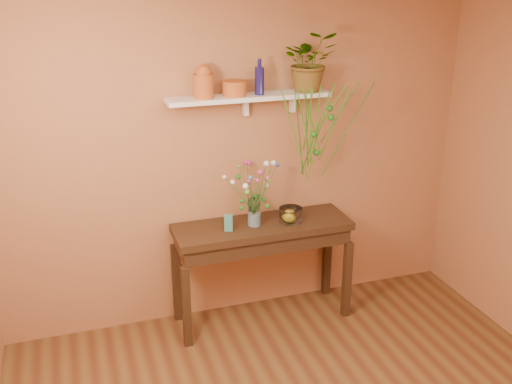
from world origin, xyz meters
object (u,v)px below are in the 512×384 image
Objects in this scene: sideboard at (262,238)px; glass_vase at (254,214)px; blue_bottle at (259,80)px; bouquet at (254,183)px; terracotta_jug at (203,82)px; spider_plant at (310,61)px; glass_bowl at (291,215)px.

sideboard is 0.24m from glass_vase.
blue_bottle is 1.24× the size of glass_vase.
glass_vase is 0.27m from bouquet.
glass_vase is at bearing -173.20° from sideboard.
glass_vase is (0.36, -0.11, -1.07)m from terracotta_jug.
terracotta_jug is at bearing -179.00° from spider_plant.
spider_plant is at bearing 14.35° from glass_vase.
terracotta_jug is 0.44m from blue_bottle.
glass_bowl is at bearing -4.26° from bouquet.
bouquet is (-0.50, -0.12, -0.92)m from spider_plant.
glass_vase is (-0.08, -0.11, -1.07)m from blue_bottle.
spider_plant reaches higher than bouquet.
terracotta_jug reaches higher than sideboard.
sideboard is at bearing -13.66° from terracotta_jug.
terracotta_jug is 1.30× the size of glass_bowl.
spider_plant reaches higher than terracotta_jug.
glass_bowl is at bearing -6.52° from sideboard.
bouquet is 2.69× the size of glass_bowl.
glass_vase is at bearing -165.65° from spider_plant.
blue_bottle reaches higher than terracotta_jug.
bouquet is at bearing -176.50° from sideboard.
glass_vase is 0.31m from glass_bowl.
blue_bottle reaches higher than glass_bowl.
glass_vase is 1.14× the size of glass_bowl.
spider_plant is 0.90× the size of bouquet.
terracotta_jug is at bearing 162.45° from glass_vase.
bouquet is at bearing 55.82° from glass_vase.
sideboard is at bearing -94.00° from blue_bottle.
bouquet is (-0.07, -0.00, 0.50)m from sideboard.
terracotta_jug is (-0.43, 0.11, 1.30)m from sideboard.
terracotta_jug is 1.14× the size of glass_vase.
sideboard is at bearing -164.41° from spider_plant.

